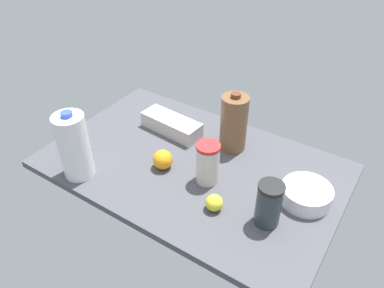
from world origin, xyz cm
name	(u,v)px	position (x,y,z in cm)	size (l,w,h in cm)	color
countertop	(192,166)	(0.00, 0.00, 1.50)	(120.00, 76.00, 3.00)	#46474E
tumbler_cup	(208,163)	(-10.55, 5.20, 11.61)	(9.15, 9.15, 17.14)	beige
egg_carton	(171,125)	(20.60, -14.24, 6.56)	(28.77, 10.40, 7.11)	#BBB2AE
milk_jug	(74,146)	(33.99, 29.64, 16.57)	(11.88, 11.88, 28.70)	white
shaker_bottle	(269,204)	(-38.54, 12.10, 11.47)	(8.91, 8.91, 16.86)	#2B3639
mixing_bowl	(306,194)	(-46.33, -4.85, 6.19)	(18.35, 18.35, 6.37)	silver
chocolate_milk_jug	(234,123)	(-8.37, -19.06, 15.49)	(11.35, 11.35, 26.54)	brown
lemon_near_front	(69,143)	(49.48, 20.92, 6.37)	(6.74, 6.74, 6.74)	yellow
orange_loose	(163,160)	(8.52, 8.50, 7.02)	(8.04, 8.04, 8.04)	orange
lemon_by_jug	(214,203)	(-20.53, 16.97, 6.13)	(6.25, 6.25, 6.25)	yellow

